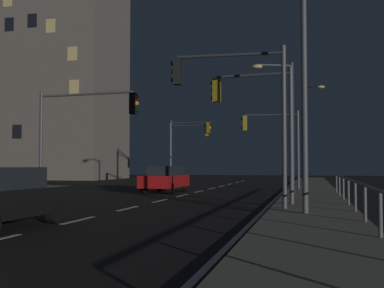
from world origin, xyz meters
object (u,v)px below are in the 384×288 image
traffic_light_overhead_east (188,139)px  traffic_light_near_right (272,134)px  car_oncoming (165,179)px  traffic_light_near_left (234,94)px  street_lamp_median (292,70)px  street_lamp_far_end (308,125)px  building_distant (34,61)px  street_lamp_mid_block (285,114)px  street_lamp_corner (303,138)px  traffic_light_mid_right (187,141)px  traffic_light_far_right (255,109)px  traffic_light_far_center (83,120)px

traffic_light_overhead_east → traffic_light_near_right: bearing=-54.1°
traffic_light_overhead_east → car_oncoming: bearing=-80.8°
traffic_light_near_left → street_lamp_median: (2.06, -1.60, 0.46)m
street_lamp_far_end → building_distant: bearing=156.0°
street_lamp_mid_block → building_distant: (-30.94, 26.26, 9.86)m
street_lamp_corner → building_distant: building_distant is taller
traffic_light_near_right → traffic_light_overhead_east: traffic_light_overhead_east is taller
traffic_light_mid_right → street_lamp_mid_block: street_lamp_mid_block is taller
car_oncoming → traffic_light_near_right: bearing=29.8°
street_lamp_median → building_distant: bearing=131.0°
car_oncoming → traffic_light_overhead_east: size_ratio=0.77×
traffic_light_near_right → street_lamp_median: 16.07m
traffic_light_mid_right → street_lamp_mid_block: bearing=-61.0°
traffic_light_near_right → street_lamp_mid_block: (1.10, -5.73, 0.67)m
street_lamp_corner → street_lamp_far_end: size_ratio=0.91×
traffic_light_mid_right → traffic_light_near_left: bearing=-72.3°
street_lamp_corner → traffic_light_far_right: bearing=-92.7°
street_lamp_mid_block → car_oncoming: bearing=162.5°
car_oncoming → traffic_light_near_right: (6.06, 3.47, 2.80)m
traffic_light_mid_right → street_lamp_corner: street_lamp_corner is taller
traffic_light_near_left → street_lamp_far_end: (2.46, 20.59, 0.50)m
traffic_light_mid_right → street_lamp_corner: bearing=29.8°
traffic_light_near_left → street_lamp_corner: 31.95m
traffic_light_far_right → traffic_light_overhead_east: 25.55m
street_lamp_corner → traffic_light_near_left: bearing=-93.4°
street_lamp_corner → car_oncoming: bearing=-110.1°
traffic_light_mid_right → traffic_light_near_left: 27.34m
traffic_light_mid_right → traffic_light_near_left: traffic_light_near_left is taller
car_oncoming → traffic_light_far_right: size_ratio=0.84×
traffic_light_mid_right → traffic_light_overhead_east: 0.20m
traffic_light_far_center → traffic_light_overhead_east: (-0.72, 22.52, 0.35)m
traffic_light_far_right → street_lamp_mid_block: bearing=82.6°
traffic_light_near_right → traffic_light_far_right: 12.20m
traffic_light_near_left → building_distant: bearing=130.3°
car_oncoming → traffic_light_near_left: (5.81, -10.87, 3.29)m
car_oncoming → street_lamp_far_end: 13.31m
traffic_light_far_right → traffic_light_overhead_east: (-8.79, 23.99, 0.22)m
traffic_light_near_right → traffic_light_near_left: 14.35m
traffic_light_mid_right → building_distant: (-21.29, 8.82, 10.29)m
street_lamp_far_end → traffic_light_near_right: bearing=-109.4°
traffic_light_far_center → traffic_light_mid_right: bearing=91.9°
street_lamp_corner → traffic_light_near_right: bearing=-95.3°
street_lamp_mid_block → street_lamp_median: bearing=-86.0°
traffic_light_overhead_east → street_lamp_mid_block: street_lamp_mid_block is taller
traffic_light_far_right → street_lamp_corner: size_ratio=0.77×
street_lamp_corner → traffic_light_overhead_east: bearing=-150.5°
car_oncoming → traffic_light_near_right: size_ratio=0.90×
traffic_light_mid_right → traffic_light_far_right: 25.48m
street_lamp_far_end → traffic_light_near_left: bearing=-96.8°
traffic_light_far_right → traffic_light_far_center: (-8.07, 1.47, -0.14)m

